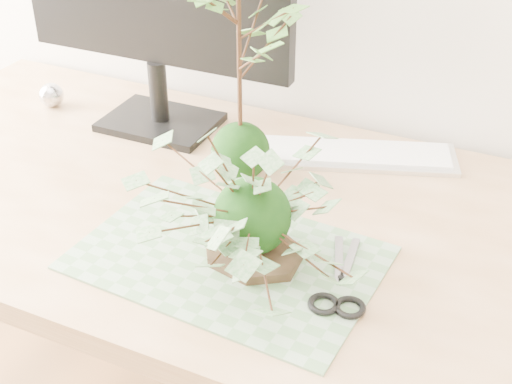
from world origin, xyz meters
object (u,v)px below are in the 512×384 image
Objects in this scene: maple_kokedama at (239,11)px; desk at (263,256)px; keyboard at (353,154)px; ivy_kokedama at (252,184)px.

desk is at bearing -45.98° from maple_kokedama.
maple_kokedama reaches higher than keyboard.
ivy_kokedama is 0.83× the size of keyboard.
keyboard is (0.04, 0.35, -0.12)m from ivy_kokedama.
desk is at bearing 106.46° from ivy_kokedama.
desk is 3.77× the size of maple_kokedama.
keyboard is at bearing 43.14° from maple_kokedama.
maple_kokedama is at bearing 134.02° from desk.
desk is at bearing -126.70° from keyboard.
keyboard reaches higher than desk.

